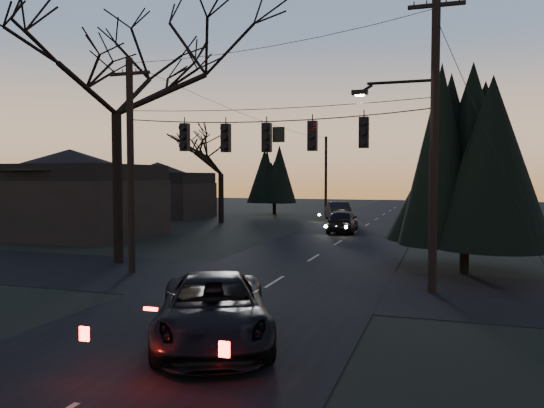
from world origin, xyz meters
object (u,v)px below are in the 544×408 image
(sedan_oncoming_a, at_px, (342,221))
(bare_tree_left, at_px, (115,53))
(utility_pole_far_r, at_px, (440,223))
(sedan_oncoming_b, at_px, (337,211))
(evergreen_right, at_px, (466,157))
(utility_pole_far_l, at_px, (326,213))
(utility_pole_left, at_px, (132,273))
(suv_near, at_px, (213,310))
(utility_pole_right, at_px, (432,293))

(sedan_oncoming_a, bearing_deg, bare_tree_left, 61.11)
(utility_pole_far_r, height_order, sedan_oncoming_b, utility_pole_far_r)
(evergreen_right, bearing_deg, utility_pole_far_l, 111.61)
(utility_pole_far_l, bearing_deg, utility_pole_left, -90.00)
(utility_pole_far_r, relative_size, bare_tree_left, 0.64)
(evergreen_right, height_order, sedan_oncoming_a, evergreen_right)
(utility_pole_left, distance_m, bare_tree_left, 9.64)
(utility_pole_left, relative_size, utility_pole_far_l, 1.06)
(utility_pole_left, bearing_deg, bare_tree_left, 135.16)
(utility_pole_far_r, distance_m, bare_tree_left, 30.75)
(utility_pole_far_r, bearing_deg, evergreen_right, -87.28)
(evergreen_right, xyz_separation_m, sedan_oncoming_b, (-9.84, 23.76, -3.84))
(suv_near, bearing_deg, bare_tree_left, 109.89)
(suv_near, bearing_deg, utility_pole_left, 109.58)
(utility_pole_right, relative_size, sedan_oncoming_b, 2.05)
(utility_pole_right, relative_size, utility_pole_left, 1.18)
(utility_pole_far_r, bearing_deg, sedan_oncoming_a, -121.30)
(utility_pole_right, distance_m, utility_pole_far_r, 28.00)
(sedan_oncoming_b, bearing_deg, sedan_oncoming_a, 83.48)
(utility_pole_far_r, xyz_separation_m, bare_tree_left, (-13.45, -26.06, 9.24))
(evergreen_right, bearing_deg, sedan_oncoming_a, 118.79)
(utility_pole_left, height_order, evergreen_right, evergreen_right)
(evergreen_right, relative_size, sedan_oncoming_a, 1.74)
(utility_pole_right, xyz_separation_m, bare_tree_left, (-13.45, 1.94, 9.24))
(utility_pole_far_l, distance_m, sedan_oncoming_a, 19.10)
(utility_pole_left, distance_m, evergreen_right, 14.07)
(bare_tree_left, height_order, sedan_oncoming_a, bare_tree_left)
(evergreen_right, height_order, sedan_oncoming_b, evergreen_right)
(utility_pole_far_r, xyz_separation_m, utility_pole_far_l, (-11.50, 8.00, 0.00))
(evergreen_right, relative_size, suv_near, 1.48)
(utility_pole_left, bearing_deg, evergreen_right, 17.99)
(evergreen_right, bearing_deg, sedan_oncoming_b, 112.49)
(utility_pole_left, height_order, suv_near, utility_pole_left)
(evergreen_right, relative_size, sedan_oncoming_b, 1.66)
(utility_pole_far_l, relative_size, suv_near, 1.47)
(utility_pole_far_r, relative_size, sedan_oncoming_b, 1.74)
(utility_pole_far_r, bearing_deg, utility_pole_left, -112.33)
(utility_pole_far_r, height_order, utility_pole_far_l, utility_pole_far_r)
(utility_pole_far_r, relative_size, evergreen_right, 1.05)
(utility_pole_right, xyz_separation_m, evergreen_right, (1.14, 4.10, 4.64))
(utility_pole_right, xyz_separation_m, sedan_oncoming_a, (-6.30, 17.64, 0.79))
(evergreen_right, bearing_deg, bare_tree_left, -171.57)
(utility_pole_left, distance_m, utility_pole_far_r, 30.27)
(utility_pole_right, distance_m, suv_near, 8.55)
(bare_tree_left, relative_size, sedan_oncoming_a, 2.85)
(utility_pole_left, bearing_deg, suv_near, -46.25)
(utility_pole_left, xyz_separation_m, suv_near, (6.80, -7.10, 0.76))
(utility_pole_right, height_order, bare_tree_left, bare_tree_left)
(bare_tree_left, xyz_separation_m, sedan_oncoming_b, (4.75, 25.92, -8.44))
(utility_pole_right, relative_size, suv_near, 1.83)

